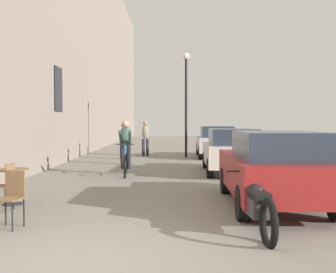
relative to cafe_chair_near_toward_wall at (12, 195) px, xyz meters
name	(u,v)px	position (x,y,z in m)	size (l,w,h in m)	color
ground_plane	(82,262)	(1.45, -1.66, -0.52)	(88.00, 88.00, 0.00)	gray
building_facade_left	(67,11)	(-2.00, 12.34, 6.07)	(0.54, 68.00, 13.18)	gray
cafe_chair_near_toward_wall	(12,195)	(0.00, 0.00, 0.00)	(0.45, 0.45, 0.89)	black
cafe_table_mid	(13,179)	(-0.66, 1.86, 0.00)	(0.64, 0.64, 0.72)	black
cafe_chair_mid_toward_street	(5,183)	(-0.59, 1.26, 0.00)	(0.43, 0.43, 0.89)	black
cyclist_on_bicycle	(126,149)	(1.15, 6.59, 0.29)	(0.52, 1.76, 1.74)	black
pedestrian_near	(127,140)	(0.86, 9.92, 0.43)	(0.37, 0.29, 1.68)	#26262D
pedestrian_mid	(124,139)	(0.47, 12.47, 0.40)	(0.34, 0.24, 1.63)	#26262D
pedestrian_far	(145,136)	(1.37, 14.02, 0.45)	(0.35, 0.25, 1.71)	#26262D
street_lamp	(186,91)	(3.32, 13.27, 2.59)	(0.32, 0.32, 4.90)	black
parked_car_nearest	(274,167)	(4.56, 1.68, 0.25)	(1.87, 4.23, 1.49)	maroon
parked_car_second	(232,150)	(4.54, 7.15, 0.23)	(1.85, 4.13, 1.45)	beige
parked_car_third	(216,141)	(4.74, 13.44, 0.24)	(1.86, 4.18, 1.47)	#B7B7BC
parked_motorcycle	(256,205)	(3.80, -0.30, -0.11)	(0.62, 2.15, 0.92)	black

